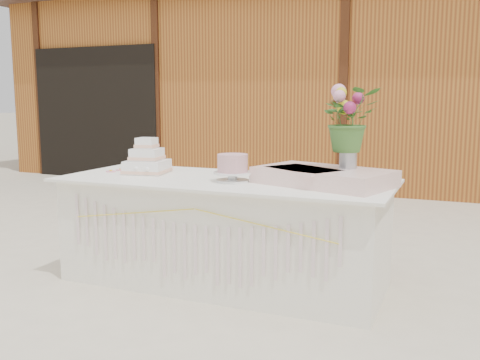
# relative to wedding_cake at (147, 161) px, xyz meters

# --- Properties ---
(ground) EXTENTS (80.00, 80.00, 0.00)m
(ground) POSITION_rel_wedding_cake_xyz_m (0.67, -0.04, -0.86)
(ground) COLOR beige
(ground) RESTS_ON ground
(barn) EXTENTS (12.60, 4.60, 3.30)m
(barn) POSITION_rel_wedding_cake_xyz_m (0.66, 5.95, 0.81)
(barn) COLOR #A26222
(barn) RESTS_ON ground
(cake_table) EXTENTS (2.40, 1.00, 0.77)m
(cake_table) POSITION_rel_wedding_cake_xyz_m (0.67, -0.05, -0.48)
(cake_table) COLOR white
(cake_table) RESTS_ON ground
(wedding_cake) EXTENTS (0.35, 0.35, 0.28)m
(wedding_cake) POSITION_rel_wedding_cake_xyz_m (0.00, 0.00, 0.00)
(wedding_cake) COLOR white
(wedding_cake) RESTS_ON cake_table
(pink_cake_stand) EXTENTS (0.27, 0.27, 0.19)m
(pink_cake_stand) POSITION_rel_wedding_cake_xyz_m (0.78, -0.14, 0.01)
(pink_cake_stand) COLOR white
(pink_cake_stand) RESTS_ON cake_table
(satin_runner) EXTENTS (0.98, 0.75, 0.11)m
(satin_runner) POSITION_rel_wedding_cake_xyz_m (1.40, -0.03, -0.04)
(satin_runner) COLOR #FFD1CD
(satin_runner) RESTS_ON cake_table
(flower_vase) EXTENTS (0.12, 0.12, 0.16)m
(flower_vase) POSITION_rel_wedding_cake_xyz_m (1.54, 0.04, 0.10)
(flower_vase) COLOR #BABBBF
(flower_vase) RESTS_ON satin_runner
(bouquet) EXTENTS (0.50, 0.49, 0.42)m
(bouquet) POSITION_rel_wedding_cake_xyz_m (1.54, 0.04, 0.39)
(bouquet) COLOR #3D6C2B
(bouquet) RESTS_ON flower_vase
(loose_flowers) EXTENTS (0.23, 0.40, 0.02)m
(loose_flowers) POSITION_rel_wedding_cake_xyz_m (-0.28, -0.01, -0.08)
(loose_flowers) COLOR pink
(loose_flowers) RESTS_ON cake_table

